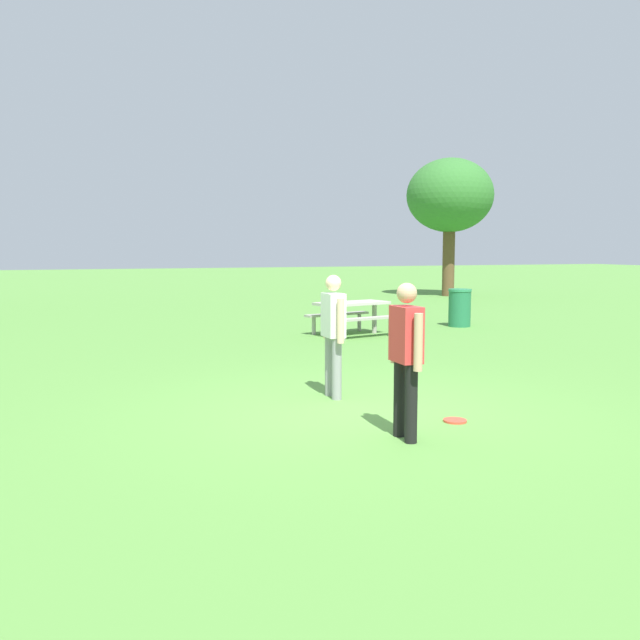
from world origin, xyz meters
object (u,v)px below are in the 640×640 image
(person_thrower, at_px, (406,350))
(person_catcher, at_px, (333,328))
(tree_far_right, at_px, (450,197))
(picnic_table_near, at_px, (352,311))
(frisbee, at_px, (455,421))
(trash_can_beside_table, at_px, (460,308))

(person_thrower, distance_m, person_catcher, 2.09)
(person_thrower, xyz_separation_m, tree_far_right, (11.69, 18.13, 3.18))
(person_thrower, xyz_separation_m, picnic_table_near, (2.83, 7.88, -0.38))
(person_catcher, distance_m, picnic_table_near, 6.44)
(picnic_table_near, xyz_separation_m, tree_far_right, (8.86, 10.24, 3.56))
(frisbee, distance_m, tree_far_right, 21.15)
(person_thrower, relative_size, frisbee, 6.10)
(frisbee, distance_m, picnic_table_near, 7.73)
(frisbee, relative_size, picnic_table_near, 0.14)
(person_thrower, height_order, person_catcher, same)
(person_thrower, bearing_deg, tree_far_right, 57.19)
(person_catcher, relative_size, picnic_table_near, 0.83)
(frisbee, bearing_deg, picnic_table_near, 75.35)
(frisbee, height_order, tree_far_right, tree_far_right)
(picnic_table_near, height_order, trash_can_beside_table, trash_can_beside_table)
(person_thrower, distance_m, trash_can_beside_table, 10.47)
(tree_far_right, bearing_deg, frisbee, -121.41)
(person_thrower, distance_m, picnic_table_near, 8.38)
(trash_can_beside_table, relative_size, tree_far_right, 0.17)
(person_thrower, xyz_separation_m, person_catcher, (0.03, 2.09, 0.00))
(person_catcher, bearing_deg, trash_can_beside_table, 46.60)
(picnic_table_near, relative_size, tree_far_right, 0.35)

